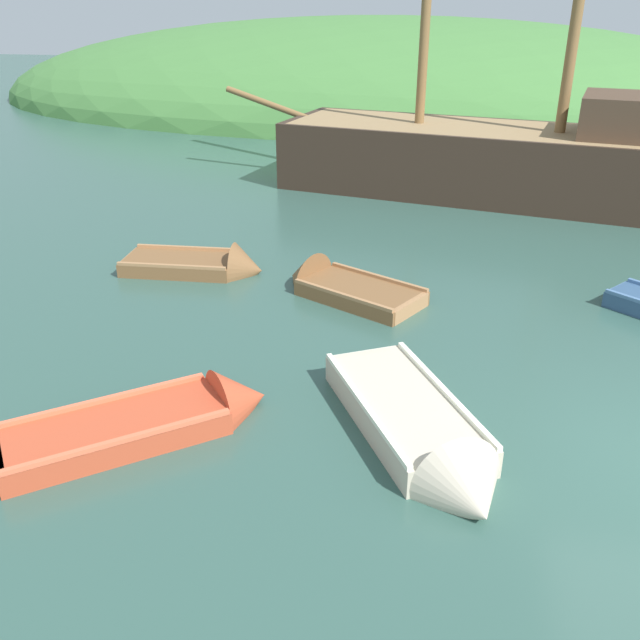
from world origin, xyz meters
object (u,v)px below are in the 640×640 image
at_px(sailing_ship, 494,169).
at_px(rowboat_portside, 423,439).
at_px(rowboat_near_dock, 206,268).
at_px(rowboat_outer_left, 160,423).
at_px(rowboat_far, 337,289).

height_order(sailing_ship, rowboat_portside, sailing_ship).
bearing_deg(rowboat_near_dock, rowboat_outer_left, -80.02).
distance_m(sailing_ship, rowboat_outer_left, 14.50).
xyz_separation_m(sailing_ship, rowboat_near_dock, (-6.39, -7.69, -0.70)).
bearing_deg(sailing_ship, rowboat_outer_left, 81.69).
relative_size(sailing_ship, rowboat_far, 4.67).
bearing_deg(rowboat_portside, rowboat_near_dock, -167.44).
xyz_separation_m(sailing_ship, rowboat_portside, (-1.39, -13.35, -0.65)).
bearing_deg(rowboat_far, rowboat_portside, 140.17).
height_order(rowboat_near_dock, rowboat_outer_left, rowboat_near_dock).
xyz_separation_m(rowboat_near_dock, rowboat_far, (3.01, -0.62, -0.00)).
relative_size(rowboat_portside, rowboat_outer_left, 1.08).
bearing_deg(rowboat_outer_left, rowboat_near_dock, 64.64).
relative_size(sailing_ship, rowboat_outer_left, 4.19).
xyz_separation_m(rowboat_near_dock, rowboat_outer_left, (1.38, -5.90, 0.02)).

